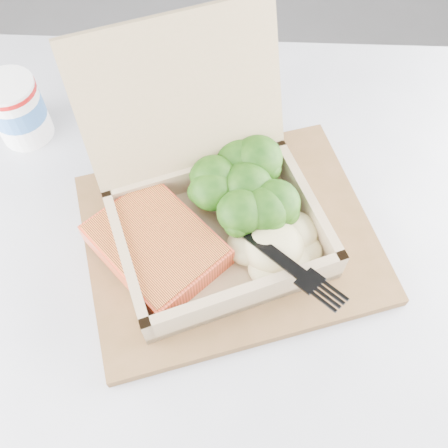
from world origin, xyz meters
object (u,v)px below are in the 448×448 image
object	(u,v)px
cafe_table	(219,335)
takeout_container	(208,192)
serving_tray	(230,237)
paper_cup	(17,108)

from	to	relation	value
cafe_table	takeout_container	xyz separation A→B (m)	(0.01, 0.07, 0.24)
serving_tray	paper_cup	size ratio (longest dim) A/B	3.73
takeout_container	paper_cup	bearing A→B (deg)	129.84
takeout_container	cafe_table	bearing A→B (deg)	-101.97
cafe_table	takeout_container	world-z (taller)	takeout_container
paper_cup	cafe_table	bearing A→B (deg)	-55.74
cafe_table	takeout_container	distance (m)	0.26
serving_tray	cafe_table	bearing A→B (deg)	-121.02
serving_tray	takeout_container	xyz separation A→B (m)	(-0.02, 0.03, 0.05)
takeout_container	paper_cup	world-z (taller)	takeout_container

